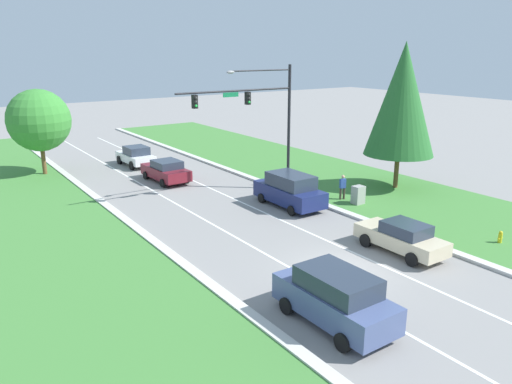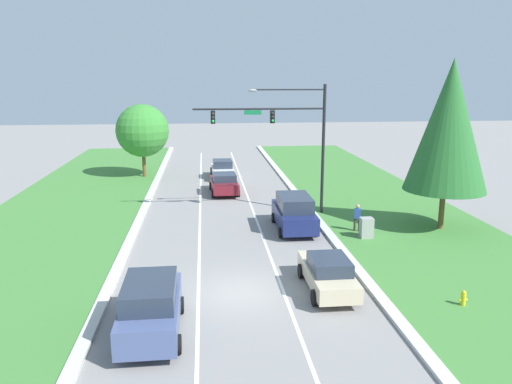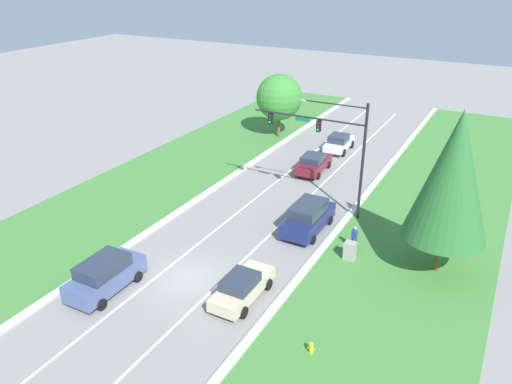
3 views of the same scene
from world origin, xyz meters
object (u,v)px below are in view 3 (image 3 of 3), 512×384
(navy_suv, at_px, (308,217))
(pedestrian, at_px, (354,237))
(slate_blue_suv, at_px, (105,275))
(fire_hydrant, at_px, (311,348))
(traffic_signal_mast, at_px, (331,139))
(champagne_sedan, at_px, (242,287))
(white_sedan, at_px, (339,143))
(utility_cabinet, at_px, (350,251))
(burgundy_sedan, at_px, (313,163))
(oak_near_left_tree, at_px, (279,97))
(conifer_near_right_tree, at_px, (453,176))

(navy_suv, bearing_deg, pedestrian, -14.38)
(slate_blue_suv, height_order, fire_hydrant, slate_blue_suv)
(traffic_signal_mast, xyz_separation_m, pedestrian, (3.49, -4.26, -4.71))
(traffic_signal_mast, xyz_separation_m, champagne_sedan, (-0.23, -12.15, -4.86))
(traffic_signal_mast, bearing_deg, white_sedan, 106.27)
(slate_blue_suv, distance_m, utility_cabinet, 14.58)
(traffic_signal_mast, relative_size, utility_cabinet, 6.94)
(champagne_sedan, height_order, utility_cabinet, champagne_sedan)
(burgundy_sedan, distance_m, oak_near_left_tree, 10.60)
(navy_suv, height_order, utility_cabinet, navy_suv)
(navy_suv, relative_size, conifer_near_right_tree, 0.50)
(burgundy_sedan, xyz_separation_m, conifer_near_right_tree, (12.49, -10.90, 5.38))
(navy_suv, bearing_deg, white_sedan, 103.12)
(navy_suv, distance_m, conifer_near_right_tree, 10.18)
(navy_suv, xyz_separation_m, white_sedan, (-3.66, 16.18, -0.21))
(slate_blue_suv, distance_m, conifer_near_right_tree, 19.99)
(oak_near_left_tree, bearing_deg, burgundy_sedan, -46.09)
(pedestrian, relative_size, fire_hydrant, 2.41)
(pedestrian, distance_m, conifer_near_right_tree, 7.35)
(pedestrian, bearing_deg, oak_near_left_tree, -36.85)
(champagne_sedan, height_order, fire_hydrant, champagne_sedan)
(navy_suv, xyz_separation_m, pedestrian, (3.59, -0.95, -0.11))
(champagne_sedan, height_order, white_sedan, white_sedan)
(conifer_near_right_tree, bearing_deg, pedestrian, -179.84)
(fire_hydrant, bearing_deg, utility_cabinet, 97.19)
(traffic_signal_mast, bearing_deg, champagne_sedan, -91.09)
(burgundy_sedan, relative_size, conifer_near_right_tree, 0.46)
(slate_blue_suv, bearing_deg, conifer_near_right_tree, 33.67)
(white_sedan, distance_m, oak_near_left_tree, 7.91)
(slate_blue_suv, bearing_deg, fire_hydrant, 3.48)
(champagne_sedan, xyz_separation_m, oak_near_left_tree, (-10.59, 26.03, 3.45))
(navy_suv, height_order, fire_hydrant, navy_suv)
(burgundy_sedan, xyz_separation_m, pedestrian, (7.35, -10.91, 0.12))
(navy_suv, bearing_deg, slate_blue_suv, -121.15)
(burgundy_sedan, bearing_deg, oak_near_left_tree, 131.39)
(oak_near_left_tree, bearing_deg, conifer_near_right_tree, -42.99)
(white_sedan, bearing_deg, slate_blue_suv, -98.87)
(traffic_signal_mast, xyz_separation_m, burgundy_sedan, (-3.86, 6.66, -4.84))
(champagne_sedan, relative_size, conifer_near_right_tree, 0.46)
(fire_hydrant, height_order, oak_near_left_tree, oak_near_left_tree)
(slate_blue_suv, bearing_deg, burgundy_sedan, 80.36)
(champagne_sedan, height_order, burgundy_sedan, burgundy_sedan)
(pedestrian, bearing_deg, navy_suv, 0.12)
(traffic_signal_mast, distance_m, navy_suv, 5.67)
(burgundy_sedan, xyz_separation_m, utility_cabinet, (7.49, -12.17, -0.20))
(oak_near_left_tree, bearing_deg, utility_cabinet, -53.32)
(burgundy_sedan, height_order, oak_near_left_tree, oak_near_left_tree)
(champagne_sedan, height_order, conifer_near_right_tree, conifer_near_right_tree)
(pedestrian, bearing_deg, white_sedan, -52.18)
(pedestrian, relative_size, oak_near_left_tree, 0.26)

